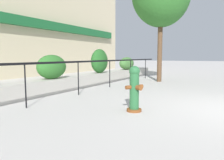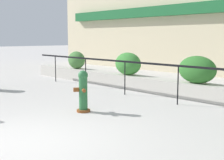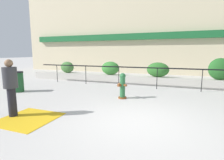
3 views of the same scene
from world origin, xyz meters
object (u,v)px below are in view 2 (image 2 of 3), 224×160
object	(u,v)px
hedge_bush_1	(128,64)
hedge_bush_2	(197,70)
hedge_bush_0	(76,60)
fire_hydrant	(83,91)

from	to	relation	value
hedge_bush_1	hedge_bush_2	distance (m)	3.00
hedge_bush_0	hedge_bush_2	bearing A→B (deg)	0.00
hedge_bush_1	hedge_bush_2	xyz separation A→B (m)	(3.00, 0.00, 0.00)
hedge_bush_1	fire_hydrant	size ratio (longest dim) A/B	1.11
hedge_bush_2	fire_hydrant	world-z (taller)	hedge_bush_2
hedge_bush_1	fire_hydrant	distance (m)	4.13
hedge_bush_0	hedge_bush_2	xyz separation A→B (m)	(6.30, 0.00, 0.03)
hedge_bush_0	hedge_bush_1	distance (m)	3.30
hedge_bush_1	hedge_bush_2	size ratio (longest dim) A/B	0.93
hedge_bush_0	fire_hydrant	world-z (taller)	hedge_bush_0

